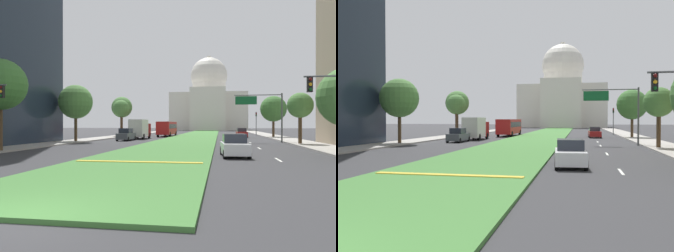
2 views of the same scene
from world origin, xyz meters
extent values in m
plane|color=#333335|center=(0.00, 66.33, 0.00)|extent=(291.87, 291.87, 0.00)
cube|color=#427A38|center=(0.00, 59.70, 0.07)|extent=(8.53, 119.40, 0.14)
cube|color=gold|center=(0.00, 11.52, 0.16)|extent=(7.68, 0.50, 0.04)
cube|color=silver|center=(8.69, 15.52, 0.00)|extent=(0.16, 2.40, 0.01)
cube|color=silver|center=(8.69, 26.18, 0.00)|extent=(0.16, 2.40, 0.01)
cube|color=silver|center=(8.69, 35.91, 0.00)|extent=(0.16, 2.40, 0.01)
cube|color=silver|center=(8.69, 42.71, 0.00)|extent=(0.16, 2.40, 0.01)
cube|color=silver|center=(8.69, 54.65, 0.00)|extent=(0.16, 2.40, 0.01)
cube|color=silver|center=(8.69, 65.48, 0.00)|extent=(0.16, 2.40, 0.01)
cube|color=#9E9991|center=(-15.11, 53.07, 0.07)|extent=(4.00, 119.40, 0.15)
cube|color=#9E9991|center=(15.11, 53.07, 0.07)|extent=(4.00, 119.40, 0.15)
cube|color=silver|center=(0.00, 132.67, 7.71)|extent=(31.08, 25.50, 15.41)
cube|color=silver|center=(0.00, 117.92, 8.48)|extent=(13.68, 4.00, 16.95)
cylinder|color=silver|center=(0.00, 132.67, 18.08)|extent=(14.36, 14.36, 5.33)
sphere|color=silver|center=(0.00, 132.67, 23.49)|extent=(15.75, 15.75, 15.75)
cylinder|color=silver|center=(0.00, 132.67, 30.58)|extent=(1.80, 1.80, 3.00)
cube|color=black|center=(9.73, 11.89, 4.60)|extent=(0.28, 0.24, 0.84)
sphere|color=#510F0F|center=(9.73, 11.75, 4.88)|extent=(0.18, 0.18, 0.18)
sphere|color=#F2A51E|center=(9.73, 11.75, 4.60)|extent=(0.18, 0.18, 0.18)
sphere|color=#0F4219|center=(9.73, 11.75, 4.32)|extent=(0.18, 0.18, 0.18)
cylinder|color=#515456|center=(12.61, 65.32, 2.60)|extent=(0.16, 0.16, 5.20)
cube|color=black|center=(12.61, 65.32, 4.60)|extent=(0.28, 0.24, 0.84)
sphere|color=red|center=(12.61, 65.18, 4.88)|extent=(0.18, 0.18, 0.18)
sphere|color=#4C380F|center=(12.61, 65.18, 4.60)|extent=(0.18, 0.18, 0.18)
sphere|color=#0F4219|center=(12.61, 65.18, 4.32)|extent=(0.18, 0.18, 0.18)
cylinder|color=#515456|center=(12.81, 36.85, 3.25)|extent=(0.20, 0.20, 6.50)
cylinder|color=#515456|center=(9.75, 36.85, 6.30)|extent=(6.13, 0.12, 0.12)
cube|color=#146033|center=(8.21, 36.80, 5.60)|extent=(2.80, 0.08, 1.10)
cylinder|color=#4C3823|center=(-14.53, 33.86, 2.10)|extent=(0.40, 0.40, 4.20)
sphere|color=#4C7F3D|center=(-14.53, 33.86, 5.46)|extent=(4.59, 4.59, 4.59)
cylinder|color=#4C3823|center=(14.07, 32.56, 1.91)|extent=(0.42, 0.42, 3.83)
sphere|color=#4C7F3D|center=(14.07, 32.56, 4.64)|extent=(2.97, 2.97, 2.97)
cylinder|color=#4C3823|center=(-13.94, 52.04, 2.30)|extent=(0.30, 0.30, 4.60)
sphere|color=#4C7F3D|center=(-13.94, 52.04, 5.49)|extent=(3.24, 3.24, 3.24)
cylinder|color=#4C3823|center=(14.42, 53.86, 1.99)|extent=(0.32, 0.32, 3.97)
sphere|color=#3D7033|center=(14.42, 53.86, 5.27)|extent=(4.71, 4.71, 4.71)
cylinder|color=#4C3823|center=(-14.18, 53.35, 2.33)|extent=(0.39, 0.39, 4.66)
sphere|color=#4C7F3D|center=(-14.18, 53.35, 5.77)|extent=(4.07, 4.07, 4.07)
cylinder|color=#4C3823|center=(14.50, 54.33, 1.83)|extent=(0.43, 0.43, 3.67)
sphere|color=#3D7033|center=(14.50, 54.33, 4.54)|extent=(3.15, 3.15, 3.15)
cube|color=silver|center=(5.86, 17.14, 0.62)|extent=(2.08, 4.24, 0.81)
cube|color=#282D38|center=(5.85, 17.30, 1.36)|extent=(1.73, 2.08, 0.66)
cylinder|color=black|center=(6.79, 15.58, 0.32)|extent=(0.26, 0.65, 0.64)
cylinder|color=black|center=(5.12, 15.47, 0.32)|extent=(0.26, 0.65, 0.64)
cylinder|color=black|center=(6.59, 18.80, 0.32)|extent=(0.26, 0.65, 0.64)
cylinder|color=black|center=(4.92, 18.70, 0.32)|extent=(0.26, 0.65, 0.64)
cube|color=#4C5156|center=(-8.94, 38.86, 0.66)|extent=(1.83, 4.44, 0.88)
cube|color=#282D38|center=(-8.95, 38.69, 1.46)|extent=(1.58, 2.14, 0.72)
cylinder|color=black|center=(-9.72, 40.63, 0.32)|extent=(0.23, 0.64, 0.64)
cylinder|color=black|center=(-8.12, 40.61, 0.32)|extent=(0.23, 0.64, 0.64)
cylinder|color=black|center=(-9.77, 37.12, 0.32)|extent=(0.23, 0.64, 0.64)
cylinder|color=black|center=(-8.17, 37.09, 0.32)|extent=(0.23, 0.64, 0.64)
cube|color=maroon|center=(8.74, 53.59, 0.64)|extent=(1.95, 4.25, 0.83)
cube|color=#282D38|center=(8.73, 53.75, 1.40)|extent=(1.65, 2.07, 0.68)
cylinder|color=black|center=(9.61, 51.98, 0.32)|extent=(0.25, 0.65, 0.64)
cylinder|color=black|center=(7.99, 51.92, 0.32)|extent=(0.25, 0.65, 0.64)
cylinder|color=black|center=(9.48, 55.26, 0.32)|extent=(0.25, 0.65, 0.64)
cylinder|color=black|center=(7.86, 55.19, 0.32)|extent=(0.25, 0.65, 0.64)
cube|color=maroon|center=(-8.41, 47.27, 1.45)|extent=(2.30, 2.00, 2.20)
cube|color=silver|center=(-8.41, 44.07, 1.80)|extent=(2.30, 4.40, 2.80)
cylinder|color=black|center=(-9.46, 47.27, 0.45)|extent=(0.30, 0.90, 0.90)
cylinder|color=black|center=(-7.36, 47.27, 0.45)|extent=(0.30, 0.90, 0.90)
cylinder|color=black|center=(-9.46, 42.97, 0.45)|extent=(0.30, 0.90, 0.90)
cylinder|color=black|center=(-7.36, 42.97, 0.45)|extent=(0.30, 0.90, 0.90)
cube|color=#B21E1E|center=(-5.86, 57.31, 1.70)|extent=(2.50, 11.00, 2.50)
cube|color=#232833|center=(-5.86, 57.31, 2.05)|extent=(2.52, 10.12, 0.90)
cylinder|color=black|center=(-7.01, 61.61, 0.50)|extent=(0.32, 1.00, 1.00)
cylinder|color=black|center=(-4.71, 61.61, 0.50)|extent=(0.32, 1.00, 1.00)
cylinder|color=black|center=(-7.01, 53.41, 0.50)|extent=(0.32, 1.00, 1.00)
cylinder|color=black|center=(-4.71, 53.41, 0.50)|extent=(0.32, 1.00, 1.00)
camera|label=1|loc=(4.81, -6.94, 2.37)|focal=34.23mm
camera|label=2|loc=(6.44, -5.39, 2.91)|focal=38.52mm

